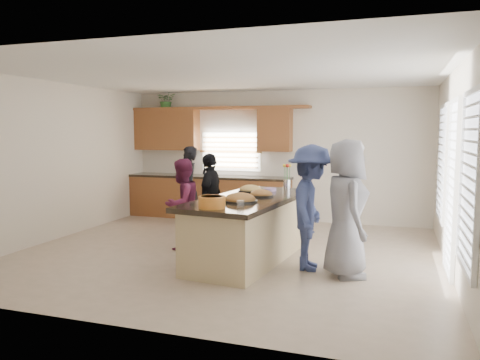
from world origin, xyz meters
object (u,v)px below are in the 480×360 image
(island, at_px, (249,230))
(woman_right_back, at_px, (311,207))
(woman_left_front, at_px, (210,197))
(woman_left_back, at_px, (189,186))
(salad_bowl, at_px, (212,201))
(woman_right_front, at_px, (346,208))
(woman_left_mid, at_px, (182,204))

(island, distance_m, woman_right_back, 1.06)
(island, xyz_separation_m, woman_left_front, (-1.00, 0.93, 0.32))
(woman_right_back, bearing_deg, woman_left_back, 48.24)
(salad_bowl, xyz_separation_m, woman_right_front, (1.61, 0.73, -0.12))
(woman_left_mid, relative_size, woman_right_front, 0.81)
(woman_left_back, xyz_separation_m, woman_right_front, (3.36, -2.35, 0.10))
(woman_left_back, xyz_separation_m, woman_left_front, (0.91, -1.07, -0.04))
(woman_right_back, relative_size, woman_right_front, 0.96)
(island, bearing_deg, woman_left_mid, 173.90)
(island, distance_m, woman_left_back, 2.78)
(island, relative_size, woman_left_mid, 1.89)
(woman_left_front, bearing_deg, woman_left_back, -143.36)
(salad_bowl, bearing_deg, woman_left_front, 112.66)
(woman_left_mid, height_order, woman_right_back, woman_right_back)
(woman_left_back, height_order, woman_right_back, woman_right_back)
(salad_bowl, xyz_separation_m, woman_left_back, (-1.75, 3.09, -0.22))
(island, relative_size, woman_left_back, 1.73)
(woman_left_mid, bearing_deg, woman_right_back, 92.10)
(island, height_order, woman_left_back, woman_left_back)
(woman_left_front, bearing_deg, woman_right_front, 58.68)
(island, bearing_deg, woman_right_back, -4.55)
(woman_right_back, bearing_deg, island, 74.44)
(salad_bowl, relative_size, woman_left_back, 0.21)
(woman_left_back, height_order, woman_right_front, woman_right_front)
(salad_bowl, relative_size, woman_left_mid, 0.23)
(woman_left_back, bearing_deg, woman_right_front, 31.21)
(woman_left_front, xyz_separation_m, woman_right_front, (2.45, -1.29, 0.14))
(woman_left_back, bearing_deg, woman_left_mid, -2.51)
(woman_left_back, bearing_deg, salad_bowl, 5.74)
(woman_left_mid, distance_m, woman_left_front, 0.69)
(woman_left_mid, xyz_separation_m, woman_left_front, (0.24, 0.65, 0.03))
(woman_right_back, bearing_deg, woman_right_front, -113.62)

